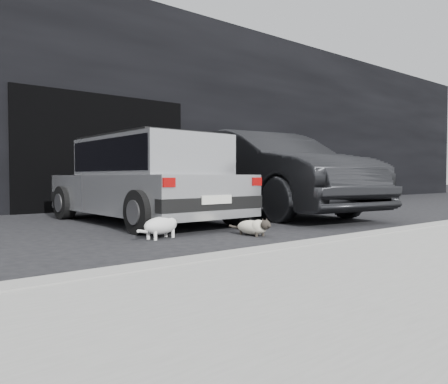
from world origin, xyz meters
TOP-DOWN VIEW (x-y plane):
  - ground at (0.00, 0.00)m, footprint 80.00×80.00m
  - building_facade at (1.00, 6.00)m, footprint 34.00×4.00m
  - garage_opening at (1.00, 3.99)m, footprint 4.00×0.10m
  - curb at (1.00, -2.60)m, footprint 18.00×0.25m
  - silver_hatchback at (0.40, 1.01)m, footprint 1.98×3.88m
  - second_car at (3.00, 0.89)m, footprint 2.44×5.24m
  - cat_siamese at (0.66, -1.30)m, footprint 0.26×0.70m
  - cat_white at (-0.37, -0.76)m, footprint 0.72×0.35m

SIDE VIEW (x-z plane):
  - ground at x=0.00m, z-range 0.00..0.00m
  - curb at x=1.00m, z-range 0.00..0.12m
  - cat_siamese at x=0.66m, z-range -0.01..0.23m
  - cat_white at x=-0.37m, z-range 0.00..0.34m
  - silver_hatchback at x=0.40m, z-range 0.07..1.48m
  - second_car at x=3.00m, z-range 0.00..1.66m
  - garage_opening at x=1.00m, z-range 0.00..2.60m
  - building_facade at x=1.00m, z-range 0.00..5.00m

